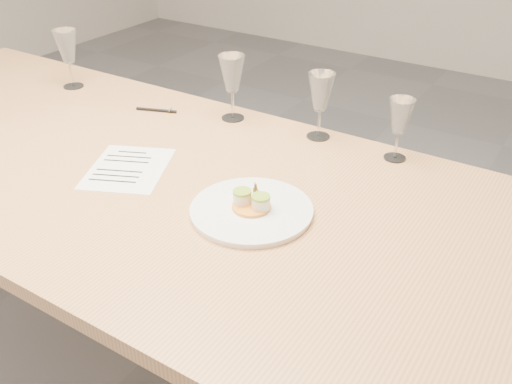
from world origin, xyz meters
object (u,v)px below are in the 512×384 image
Objects in this scene: dining_table at (128,183)px; ballpoint_pen at (157,110)px; recipe_sheet at (128,168)px; wine_glass_2 at (321,93)px; wine_glass_3 at (400,118)px; wine_glass_1 at (232,75)px; wine_glass_0 at (67,48)px; dinner_plate at (252,209)px.

ballpoint_pen is at bearing 117.22° from dining_table.
wine_glass_2 reaches higher than recipe_sheet.
wine_glass_2 is 0.25m from wine_glass_3.
ballpoint_pen is (-0.16, 0.32, 0.07)m from dining_table.
ballpoint_pen is at bearing -159.89° from wine_glass_1.
recipe_sheet is at bearing -30.26° from wine_glass_0.
wine_glass_2 is (-0.06, 0.46, 0.13)m from dinner_plate.
wine_glass_3 reaches higher than recipe_sheet.
ballpoint_pen is at bearing 94.92° from recipe_sheet.
dinner_plate is 0.48m from wine_glass_2.
wine_glass_3 reaches higher than dining_table.
wine_glass_3 is at bearing 34.33° from dining_table.
wine_glass_0 reaches higher than ballpoint_pen.
wine_glass_0 is at bearing -175.38° from wine_glass_3.
dinner_plate is 0.92× the size of recipe_sheet.
ballpoint_pen reaches higher than recipe_sheet.
dinner_plate is 0.58m from wine_glass_1.
dining_table is 11.96× the size of wine_glass_2.
wine_glass_3 is at bearing -1.83° from wine_glass_2.
dining_table is 11.52× the size of wine_glass_0.
recipe_sheet is at bearing -127.20° from wine_glass_2.
ballpoint_pen is 0.30m from wine_glass_1.
recipe_sheet is 1.79× the size of wine_glass_3.
wine_glass_3 is (0.54, 0.02, -0.02)m from wine_glass_1.
wine_glass_3 is at bearing 12.37° from recipe_sheet.
wine_glass_3 is at bearing 1.81° from wine_glass_1.
recipe_sheet is 1.53× the size of wine_glass_0.
wine_glass_1 is at bearing 58.53° from recipe_sheet.
dinner_plate is 0.50m from wine_glass_3.
wine_glass_3 is (0.25, -0.01, -0.02)m from wine_glass_2.
wine_glass_1 reaches higher than ballpoint_pen.
recipe_sheet is 0.46m from wine_glass_1.
wine_glass_0 is at bearing 150.11° from dining_table.
dining_table is at bearing 118.61° from recipe_sheet.
ballpoint_pen is at bearing -168.02° from wine_glass_2.
wine_glass_2 is at bearing 178.17° from wine_glass_3.
wine_glass_2 reaches higher than dinner_plate.
recipe_sheet is (0.03, -0.02, 0.07)m from dining_table.
wine_glass_2 is at bearing 48.93° from dining_table.
wine_glass_0 is 1.04× the size of wine_glass_2.
wine_glass_2 is at bearing 97.42° from dinner_plate.
recipe_sheet is at bearing -80.86° from ballpoint_pen.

